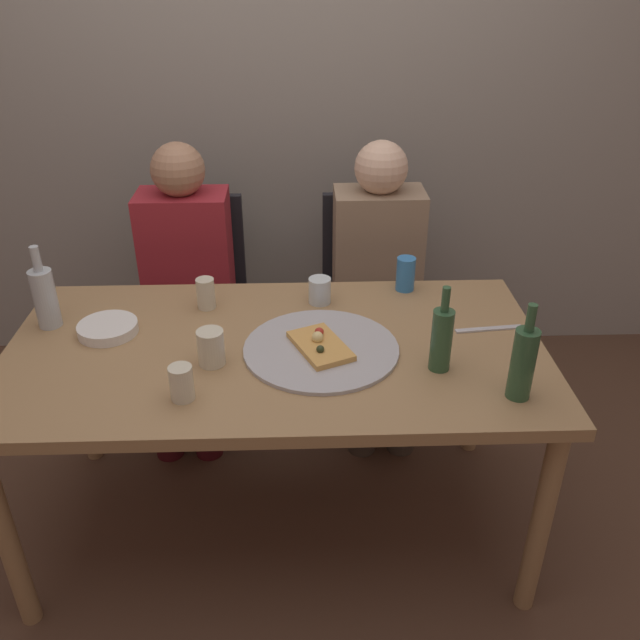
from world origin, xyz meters
The scene contains 19 objects.
ground_plane centered at (0.00, 0.00, 0.00)m, with size 8.00×8.00×0.00m, color #513828.
back_wall centered at (0.00, 1.30, 1.30)m, with size 6.00×0.10×2.60m, color gray.
dining_table centered at (0.00, 0.00, 0.67)m, with size 1.66×0.87×0.74m.
pizza_tray centered at (0.14, -0.03, 0.75)m, with size 0.47×0.47×0.01m, color #ADADB2.
pizza_slice_last centered at (0.14, -0.04, 0.76)m, with size 0.21×0.25×0.05m.
wine_bottle centered at (-0.73, 0.15, 0.85)m, with size 0.07×0.07×0.28m.
beer_bottle centered at (0.48, -0.14, 0.84)m, with size 0.06×0.06×0.26m.
water_bottle centered at (0.67, -0.28, 0.85)m, with size 0.07×0.07×0.28m.
tumbler_near centered at (0.15, 0.28, 0.79)m, with size 0.08×0.08×0.09m, color silver.
tumbler_far centered at (-0.24, -0.26, 0.79)m, with size 0.07×0.07×0.10m, color beige.
wine_glass centered at (-0.24, 0.26, 0.79)m, with size 0.06×0.06×0.11m, color beige.
short_glass centered at (-0.18, -0.09, 0.80)m, with size 0.08×0.08×0.11m, color beige.
soda_can centered at (0.45, 0.37, 0.80)m, with size 0.07×0.07×0.12m, color #337AC1.
plate_stack centered at (-0.53, 0.10, 0.76)m, with size 0.19×0.19×0.03m, color white.
table_knife centered at (0.68, 0.07, 0.74)m, with size 0.22×0.02×0.01m, color #B7B7BC.
chair_left centered at (-0.38, 0.84, 0.51)m, with size 0.44×0.44×0.90m.
chair_right centered at (0.40, 0.84, 0.51)m, with size 0.44×0.44×0.90m.
guest_in_sweater centered at (-0.38, 0.68, 0.64)m, with size 0.36×0.56×1.17m.
guest_in_beanie centered at (0.40, 0.68, 0.64)m, with size 0.36×0.56×1.17m.
Camera 1 is at (0.08, -1.74, 1.81)m, focal length 37.16 mm.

